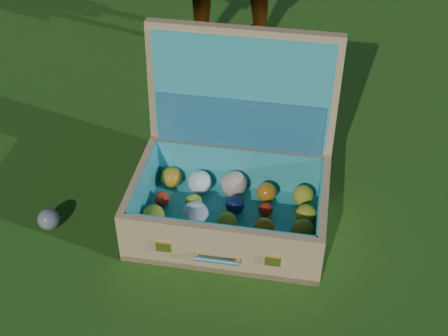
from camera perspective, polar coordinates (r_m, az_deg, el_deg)
ground at (r=2.02m, az=-4.11°, el=-2.89°), size 60.00×60.00×0.00m
stray_ball at (r=1.98m, az=-15.75°, el=-4.52°), size 0.07×0.07×0.07m
suitcase at (r=1.88m, az=0.82°, el=-0.42°), size 0.70×0.63×0.55m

